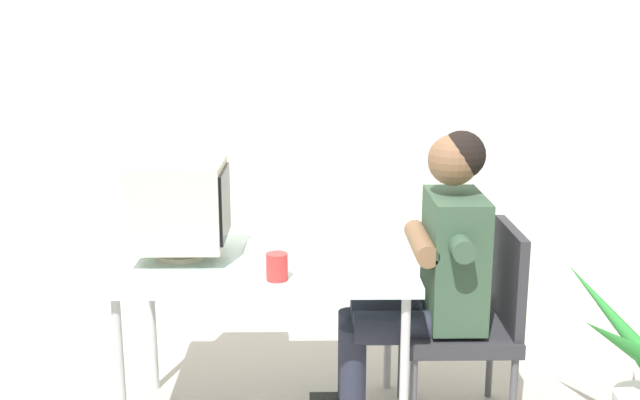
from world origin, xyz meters
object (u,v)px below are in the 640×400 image
object	(u,v)px
office_chair	(473,316)
desk_mug	(277,266)
desk	(266,272)
keyboard	(262,256)
crt_monitor	(180,204)
person_seated	(430,269)

from	to	relation	value
office_chair	desk_mug	bearing A→B (deg)	-162.70
desk	office_chair	distance (m)	0.89
keyboard	office_chair	bearing A→B (deg)	0.30
office_chair	crt_monitor	bearing A→B (deg)	178.44
crt_monitor	office_chair	distance (m)	1.30
office_chair	desk_mug	distance (m)	0.90
desk	crt_monitor	world-z (taller)	crt_monitor
desk	office_chair	size ratio (longest dim) A/B	1.40
desk	crt_monitor	xyz separation A→B (m)	(-0.35, 0.04, 0.28)
person_seated	desk_mug	xyz separation A→B (m)	(-0.62, -0.25, 0.10)
person_seated	desk_mug	bearing A→B (deg)	-157.85
desk	keyboard	xyz separation A→B (m)	(-0.01, 0.00, 0.07)
person_seated	desk_mug	world-z (taller)	person_seated
desk	crt_monitor	bearing A→B (deg)	173.67
crt_monitor	keyboard	xyz separation A→B (m)	(0.33, -0.04, -0.21)
desk	desk_mug	world-z (taller)	desk_mug
crt_monitor	desk_mug	xyz separation A→B (m)	(0.40, -0.28, -0.17)
person_seated	desk_mug	distance (m)	0.68
desk	crt_monitor	size ratio (longest dim) A/B	3.02
office_chair	person_seated	bearing A→B (deg)	-180.00
desk	keyboard	distance (m)	0.07
desk	desk_mug	xyz separation A→B (m)	(0.06, -0.25, 0.11)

